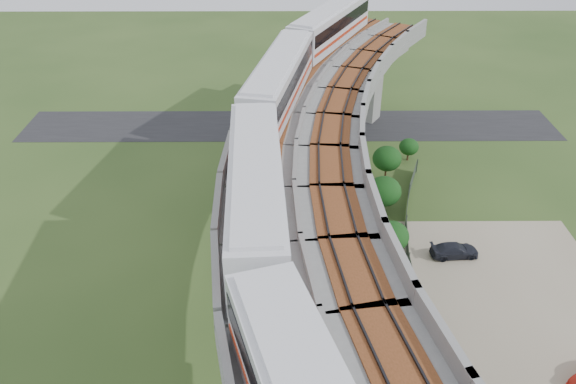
# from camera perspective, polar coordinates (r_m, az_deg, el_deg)

# --- Properties ---
(ground) EXTENTS (160.00, 160.00, 0.00)m
(ground) POSITION_cam_1_polar(r_m,az_deg,el_deg) (39.39, 0.62, -12.39)
(ground) COLOR #2E471C
(ground) RESTS_ON ground
(dirt_lot) EXTENTS (18.00, 26.00, 0.04)m
(dirt_lot) POSITION_cam_1_polar(r_m,az_deg,el_deg) (40.69, 21.38, -13.45)
(dirt_lot) COLOR gray
(dirt_lot) RESTS_ON ground
(asphalt_road) EXTENTS (60.00, 8.00, 0.03)m
(asphalt_road) POSITION_cam_1_polar(r_m,az_deg,el_deg) (64.27, 0.21, 6.78)
(asphalt_road) COLOR #232326
(asphalt_road) RESTS_ON ground
(viaduct) EXTENTS (19.58, 73.98, 11.40)m
(viaduct) POSITION_cam_1_polar(r_m,az_deg,el_deg) (33.94, 7.21, -1.34)
(viaduct) COLOR #99968E
(viaduct) RESTS_ON ground
(metro_train) EXTENTS (12.27, 61.22, 3.64)m
(metro_train) POSITION_cam_1_polar(r_m,az_deg,el_deg) (35.06, 1.38, 6.24)
(metro_train) COLOR silver
(metro_train) RESTS_ON ground
(fence) EXTENTS (3.87, 38.73, 1.50)m
(fence) POSITION_cam_1_polar(r_m,az_deg,el_deg) (40.22, 14.93, -11.17)
(fence) COLOR #2D382D
(fence) RESTS_ON ground
(tree_0) EXTENTS (1.95, 1.95, 2.35)m
(tree_0) POSITION_cam_1_polar(r_m,az_deg,el_deg) (57.65, 12.19, 4.51)
(tree_0) COLOR #382314
(tree_0) RESTS_ON ground
(tree_1) EXTENTS (2.71, 2.71, 3.59)m
(tree_1) POSITION_cam_1_polar(r_m,az_deg,el_deg) (53.14, 10.03, 3.37)
(tree_1) COLOR #382314
(tree_1) RESTS_ON ground
(tree_2) EXTENTS (2.97, 2.97, 3.26)m
(tree_2) POSITION_cam_1_polar(r_m,az_deg,el_deg) (48.93, 9.73, 0.08)
(tree_2) COLOR #382314
(tree_2) RESTS_ON ground
(tree_3) EXTENTS (2.65, 2.65, 3.22)m
(tree_3) POSITION_cam_1_polar(r_m,az_deg,el_deg) (43.47, 10.48, -4.43)
(tree_3) COLOR #382314
(tree_3) RESTS_ON ground
(tree_4) EXTENTS (1.94, 1.94, 2.37)m
(tree_4) POSITION_cam_1_polar(r_m,az_deg,el_deg) (39.33, 9.93, -10.01)
(tree_4) COLOR #382314
(tree_4) RESTS_ON ground
(tree_5) EXTENTS (1.94, 1.94, 2.65)m
(tree_5) POSITION_cam_1_polar(r_m,az_deg,el_deg) (34.22, 11.75, -17.79)
(tree_5) COLOR #382314
(tree_5) RESTS_ON ground
(car_dark) EXTENTS (3.87, 1.85, 1.09)m
(car_dark) POSITION_cam_1_polar(r_m,az_deg,el_deg) (45.70, 16.56, -5.69)
(car_dark) COLOR black
(car_dark) RESTS_ON dirt_lot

